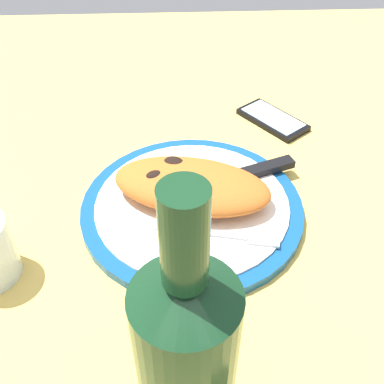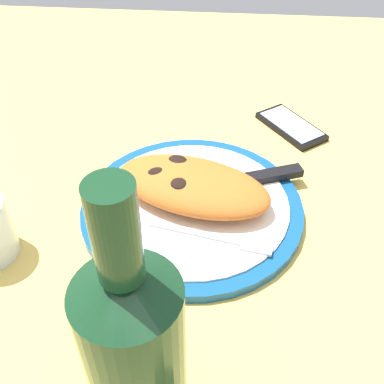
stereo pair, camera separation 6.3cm
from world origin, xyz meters
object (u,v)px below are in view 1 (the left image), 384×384
Objects in this scene: calzone at (194,185)px; fork at (228,235)px; wine_bottle at (186,364)px; knife at (249,174)px; smartphone at (273,119)px; plate at (192,207)px.

fork is at bearing -61.69° from calzone.
fork is 0.54× the size of wine_bottle.
wine_bottle reaches higher than calzone.
smartphone is at bearing 68.32° from knife.
fork is 0.79× the size of knife.
knife is (8.53, 4.23, -1.76)cm from calzone.
knife is at bearing 31.37° from plate.
knife is (4.39, 11.92, 0.29)cm from fork.
fork is at bearing -110.22° from knife.
calzone is 8.97cm from fork.
calzone reaches higher than fork.
knife is at bearing 72.89° from wine_bottle.
fork is at bearing -56.08° from plate.
calzone is 31.39cm from wine_bottle.
wine_bottle is (-10.61, -34.48, 9.89)cm from knife.
knife is 18.11cm from smartphone.
plate is 1.03× the size of wine_bottle.
wine_bottle is at bearing -105.41° from fork.
fork reaches higher than smartphone.
fork is 1.21× the size of smartphone.
fork reaches higher than plate.
smartphone is (15.47, 22.13, -0.26)cm from plate.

